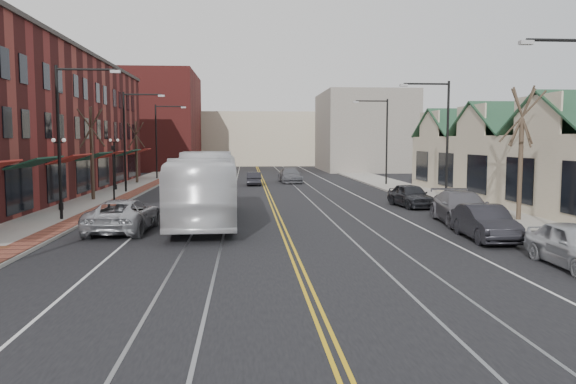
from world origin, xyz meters
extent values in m
plane|color=black|center=(0.00, 0.00, 0.00)|extent=(160.00, 160.00, 0.00)
cube|color=gray|center=(-12.00, 20.00, 0.07)|extent=(4.00, 120.00, 0.15)
cube|color=gray|center=(12.00, 20.00, 0.07)|extent=(4.00, 120.00, 0.15)
cube|color=maroon|center=(-19.00, 27.00, 5.50)|extent=(10.00, 50.00, 11.00)
cube|color=#B6AB8C|center=(18.00, 20.00, 2.30)|extent=(8.00, 36.00, 4.60)
cube|color=maroon|center=(-16.00, 70.00, 7.00)|extent=(14.00, 18.00, 14.00)
cube|color=#B6AB8C|center=(0.00, 85.00, 4.50)|extent=(22.00, 14.00, 9.00)
cube|color=slate|center=(15.00, 65.00, 5.50)|extent=(12.00, 16.00, 11.00)
cylinder|color=black|center=(-11.50, 16.00, 4.15)|extent=(0.16, 0.16, 8.00)
cylinder|color=black|center=(-10.00, 16.00, 7.95)|extent=(3.00, 0.12, 0.12)
cube|color=#999999|center=(-8.50, 16.00, 7.85)|extent=(0.50, 0.25, 0.15)
cylinder|color=black|center=(-11.50, 32.00, 4.15)|extent=(0.16, 0.16, 8.00)
cylinder|color=black|center=(-10.00, 32.00, 7.95)|extent=(3.00, 0.12, 0.12)
cube|color=#999999|center=(-8.50, 32.00, 7.85)|extent=(0.50, 0.25, 0.15)
cylinder|color=black|center=(-11.50, 48.00, 4.15)|extent=(0.16, 0.16, 8.00)
cylinder|color=black|center=(-10.00, 48.00, 7.95)|extent=(3.00, 0.12, 0.12)
cube|color=#999999|center=(-8.50, 48.00, 7.85)|extent=(0.50, 0.25, 0.15)
cylinder|color=black|center=(10.00, 6.00, 7.95)|extent=(3.00, 0.12, 0.12)
cube|color=#999999|center=(8.50, 6.00, 7.85)|extent=(0.50, 0.25, 0.15)
cylinder|color=black|center=(11.50, 22.00, 4.15)|extent=(0.16, 0.16, 8.00)
cylinder|color=black|center=(10.00, 22.00, 7.95)|extent=(3.00, 0.12, 0.12)
cube|color=#999999|center=(8.50, 22.00, 7.85)|extent=(0.50, 0.25, 0.15)
cylinder|color=black|center=(11.50, 38.00, 4.15)|extent=(0.16, 0.16, 8.00)
cylinder|color=black|center=(10.00, 38.00, 7.95)|extent=(3.00, 0.12, 0.12)
cube|color=#999999|center=(8.50, 38.00, 7.85)|extent=(0.50, 0.25, 0.15)
cylinder|color=black|center=(-12.80, 20.00, 0.35)|extent=(0.28, 0.28, 0.40)
cylinder|color=black|center=(-12.80, 20.00, 2.15)|extent=(0.14, 0.14, 4.00)
cube|color=black|center=(-12.80, 20.00, 4.15)|extent=(0.60, 0.06, 0.06)
sphere|color=white|center=(-13.10, 20.00, 4.30)|extent=(0.24, 0.24, 0.24)
sphere|color=white|center=(-12.50, 20.00, 4.30)|extent=(0.24, 0.24, 0.24)
cylinder|color=black|center=(-12.80, 34.00, 0.35)|extent=(0.28, 0.28, 0.40)
cylinder|color=black|center=(-12.80, 34.00, 2.15)|extent=(0.14, 0.14, 4.00)
cube|color=black|center=(-12.80, 34.00, 4.15)|extent=(0.60, 0.06, 0.06)
sphere|color=white|center=(-13.10, 34.00, 4.30)|extent=(0.24, 0.24, 0.24)
sphere|color=white|center=(-12.50, 34.00, 4.30)|extent=(0.24, 0.24, 0.24)
cylinder|color=#382B21|center=(-12.50, 26.00, 2.60)|extent=(0.24, 0.24, 4.90)
cylinder|color=#382B21|center=(-12.50, 26.00, 5.15)|extent=(0.58, 1.37, 2.90)
cylinder|color=#382B21|center=(-12.50, 26.00, 5.15)|extent=(1.60, 0.66, 2.78)
cylinder|color=#382B21|center=(-12.50, 26.00, 5.15)|extent=(0.53, 1.23, 2.96)
cylinder|color=#382B21|center=(-12.50, 26.00, 5.15)|extent=(1.69, 1.03, 2.64)
cylinder|color=#382B21|center=(-12.50, 26.00, 5.15)|extent=(1.78, 1.29, 2.48)
cylinder|color=#382B21|center=(-12.50, 42.00, 2.42)|extent=(0.24, 0.24, 4.55)
cylinder|color=#382B21|center=(-12.50, 42.00, 4.80)|extent=(0.55, 1.28, 2.69)
cylinder|color=#382B21|center=(-12.50, 42.00, 4.80)|extent=(1.49, 0.62, 2.58)
cylinder|color=#382B21|center=(-12.50, 42.00, 4.80)|extent=(0.50, 1.15, 2.75)
cylinder|color=#382B21|center=(-12.50, 42.00, 4.80)|extent=(1.57, 0.97, 2.45)
cylinder|color=#382B21|center=(-12.50, 42.00, 4.80)|extent=(1.66, 1.20, 2.30)
cylinder|color=#382B21|center=(12.50, 14.00, 2.78)|extent=(0.24, 0.24, 5.25)
cylinder|color=#382B21|center=(12.50, 14.00, 5.50)|extent=(0.61, 1.46, 3.10)
cylinder|color=#382B21|center=(12.50, 14.00, 5.50)|extent=(1.70, 0.70, 2.97)
cylinder|color=#382B21|center=(12.50, 14.00, 5.50)|extent=(0.56, 1.31, 3.17)
cylinder|color=#382B21|center=(12.50, 14.00, 5.50)|extent=(1.80, 1.10, 2.82)
cylinder|color=#382B21|center=(12.50, 14.00, 5.50)|extent=(1.90, 1.37, 2.65)
cylinder|color=#592D19|center=(-11.20, 8.00, 0.16)|extent=(0.60, 0.60, 0.02)
cylinder|color=black|center=(-10.60, 24.00, 1.75)|extent=(0.12, 0.12, 3.20)
imported|color=black|center=(-10.60, 24.00, 3.50)|extent=(0.18, 0.15, 0.90)
imported|color=silver|center=(-3.84, 15.02, 1.84)|extent=(3.41, 13.26, 3.67)
imported|color=#A6A8AD|center=(-7.50, 12.37, 0.78)|extent=(2.85, 5.72, 1.56)
imported|color=black|center=(8.48, 8.95, 0.76)|extent=(1.86, 4.68, 1.52)
imported|color=slate|center=(9.30, 13.63, 0.84)|extent=(2.95, 6.00, 1.68)
imported|color=#222327|center=(8.79, 20.93, 0.75)|extent=(2.36, 4.62, 1.51)
imported|color=black|center=(-1.00, 39.43, 0.63)|extent=(1.39, 3.86, 1.27)
imported|color=slate|center=(2.69, 42.36, 0.74)|extent=(2.37, 5.24, 1.49)
imported|color=silver|center=(-4.11, 56.89, 0.72)|extent=(2.13, 4.36, 1.43)
camera|label=1|loc=(-1.75, -14.19, 4.29)|focal=35.00mm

